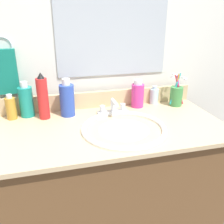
% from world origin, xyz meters
% --- Properties ---
extents(vanity_cabinet, '(1.06, 0.50, 0.71)m').
position_xyz_m(vanity_cabinet, '(0.00, 0.00, 0.36)').
color(vanity_cabinet, brown).
rests_on(vanity_cabinet, ground_plane).
extents(countertop, '(1.10, 0.55, 0.02)m').
position_xyz_m(countertop, '(0.00, 0.00, 0.72)').
color(countertop, '#D1B284').
rests_on(countertop, vanity_cabinet).
extents(backsplash, '(1.10, 0.02, 0.09)m').
position_xyz_m(backsplash, '(0.00, 0.26, 0.78)').
color(backsplash, '#D1B284').
rests_on(backsplash, countertop).
extents(back_wall, '(2.20, 0.04, 1.30)m').
position_xyz_m(back_wall, '(0.00, 0.32, 0.65)').
color(back_wall, silver).
rests_on(back_wall, ground_plane).
extents(mirror_panel, '(0.60, 0.01, 0.56)m').
position_xyz_m(mirror_panel, '(0.10, 0.30, 1.18)').
color(mirror_panel, '#B2BCC6').
extents(towel_ring, '(0.10, 0.01, 0.10)m').
position_xyz_m(towel_ring, '(-0.45, 0.30, 1.07)').
color(towel_ring, silver).
extents(hand_towel, '(0.11, 0.04, 0.22)m').
position_xyz_m(hand_towel, '(-0.45, 0.28, 0.95)').
color(hand_towel, '#147260').
extents(sink_basin, '(0.39, 0.39, 0.11)m').
position_xyz_m(sink_basin, '(0.06, -0.05, 0.70)').
color(sink_basin, white).
rests_on(sink_basin, countertop).
extents(faucet, '(0.16, 0.10, 0.08)m').
position_xyz_m(faucet, '(0.06, 0.14, 0.76)').
color(faucet, silver).
rests_on(faucet, countertop).
extents(bottle_spray_red, '(0.05, 0.05, 0.23)m').
position_xyz_m(bottle_spray_red, '(-0.28, 0.17, 0.84)').
color(bottle_spray_red, red).
rests_on(bottle_spray_red, countertop).
extents(bottle_oil_amber, '(0.05, 0.05, 0.13)m').
position_xyz_m(bottle_oil_amber, '(-0.44, 0.21, 0.79)').
color(bottle_oil_amber, gold).
rests_on(bottle_oil_amber, countertop).
extents(bottle_soap_pink, '(0.07, 0.07, 0.15)m').
position_xyz_m(bottle_soap_pink, '(0.22, 0.21, 0.80)').
color(bottle_soap_pink, '#D8338C').
rests_on(bottle_soap_pink, countertop).
extents(bottle_mouthwash_teal, '(0.07, 0.07, 0.18)m').
position_xyz_m(bottle_mouthwash_teal, '(-0.37, 0.22, 0.81)').
color(bottle_mouthwash_teal, teal).
rests_on(bottle_mouthwash_teal, countertop).
extents(bottle_shampoo_blue, '(0.07, 0.07, 0.19)m').
position_xyz_m(bottle_shampoo_blue, '(-0.17, 0.18, 0.82)').
color(bottle_shampoo_blue, '#2D4CB2').
rests_on(bottle_shampoo_blue, countertop).
extents(bottle_gel_clear, '(0.05, 0.05, 0.10)m').
position_xyz_m(bottle_gel_clear, '(0.33, 0.23, 0.78)').
color(bottle_gel_clear, silver).
rests_on(bottle_gel_clear, countertop).
extents(cup_green, '(0.08, 0.08, 0.19)m').
position_xyz_m(cup_green, '(0.44, 0.18, 0.79)').
color(cup_green, '#3F8C47').
rests_on(cup_green, countertop).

